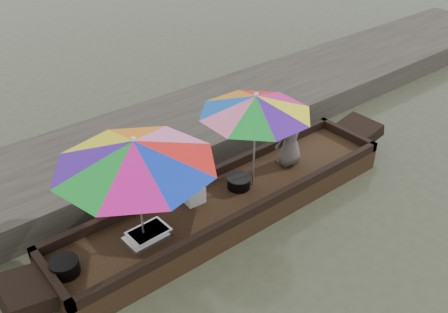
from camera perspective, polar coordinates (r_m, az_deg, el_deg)
water at (r=7.68m, az=0.47°, el=-6.63°), size 80.00×80.00×0.00m
dock at (r=9.04m, az=-8.42°, el=1.50°), size 22.00×2.20×0.50m
boat_hull at (r=7.57m, az=0.48°, el=-5.60°), size 5.59×1.20×0.35m
cooking_pot at (r=6.51m, az=-17.76°, el=-11.95°), size 0.36×0.36×0.19m
tray_crayfish at (r=6.81m, az=-8.59°, el=-8.70°), size 0.55×0.39×0.09m
tray_scallop at (r=6.78m, az=-8.91°, el=-9.16°), size 0.55×0.39×0.06m
charcoal_grill at (r=7.60m, az=1.70°, el=-3.00°), size 0.36×0.36×0.17m
supply_bag at (r=7.28m, az=-3.44°, el=-4.39°), size 0.29×0.24×0.26m
vendor at (r=7.99m, az=7.60°, el=2.51°), size 0.55×0.37×1.08m
umbrella_bow at (r=6.35m, az=-9.74°, el=-3.86°), size 2.36×2.36×1.55m
umbrella_stern at (r=7.30m, az=3.49°, el=1.80°), size 2.14×2.14×1.55m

